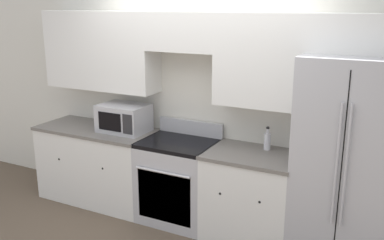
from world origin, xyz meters
TOP-DOWN VIEW (x-y plane):
  - ground_plane at (0.00, 0.00)m, footprint 12.00×12.00m
  - wall_back at (0.01, 0.57)m, footprint 8.00×0.39m
  - lower_cabinets_left at (-1.23, 0.31)m, footprint 1.41×0.64m
  - lower_cabinets_right at (0.65, 0.31)m, footprint 0.88×0.64m
  - oven_range at (-0.16, 0.31)m, footprint 0.76×0.65m
  - refrigerator at (1.50, 0.36)m, footprint 0.85×0.76m
  - microwave at (-0.88, 0.36)m, footprint 0.53×0.39m
  - bottle at (0.74, 0.48)m, footprint 0.07×0.07m

SIDE VIEW (x-z plane):
  - ground_plane at x=0.00m, z-range 0.00..0.00m
  - lower_cabinets_left at x=-1.23m, z-range 0.00..0.88m
  - lower_cabinets_right at x=0.65m, z-range 0.00..0.88m
  - oven_range at x=-0.16m, z-range -0.07..0.97m
  - refrigerator at x=1.50m, z-range 0.00..1.85m
  - bottle at x=0.74m, z-range 0.86..1.09m
  - microwave at x=-0.88m, z-range 0.88..1.18m
  - wall_back at x=0.01m, z-range 0.21..2.81m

